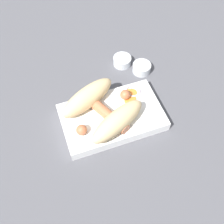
{
  "coord_description": "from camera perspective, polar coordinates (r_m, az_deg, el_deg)",
  "views": [
    {
      "loc": [
        0.13,
        0.38,
        0.64
      ],
      "look_at": [
        0.0,
        0.0,
        0.04
      ],
      "focal_mm": 45.0,
      "sensor_mm": 36.0,
      "label": 1
    }
  ],
  "objects": [
    {
      "name": "ground_plane",
      "position": [
        0.75,
        -0.0,
        -1.69
      ],
      "size": [
        3.0,
        3.0,
        0.0
      ],
      "primitive_type": "plane",
      "color": "#4C4C51"
    },
    {
      "name": "food_tray",
      "position": [
        0.74,
        -0.0,
        -1.08
      ],
      "size": [
        0.26,
        0.16,
        0.03
      ],
      "color": "white",
      "rests_on": "ground_plane"
    },
    {
      "name": "bread_roll",
      "position": [
        0.7,
        -2.2,
        0.58
      ],
      "size": [
        0.22,
        0.21,
        0.05
      ],
      "color": "#DBBC84",
      "rests_on": "food_tray"
    },
    {
      "name": "sausage",
      "position": [
        0.71,
        -1.58,
        0.07
      ],
      "size": [
        0.17,
        0.15,
        0.03
      ],
      "color": "#B26642",
      "rests_on": "food_tray"
    },
    {
      "name": "pickled_veggies",
      "position": [
        0.76,
        4.01,
        3.68
      ],
      "size": [
        0.06,
        0.07,
        0.01
      ],
      "color": "orange",
      "rests_on": "food_tray"
    },
    {
      "name": "condiment_cup_near",
      "position": [
        0.85,
        6.03,
        8.83
      ],
      "size": [
        0.05,
        0.05,
        0.03
      ],
      "color": "silver",
      "rests_on": "ground_plane"
    },
    {
      "name": "condiment_cup_far",
      "position": [
        0.87,
        2.09,
        10.27
      ],
      "size": [
        0.05,
        0.05,
        0.03
      ],
      "color": "silver",
      "rests_on": "ground_plane"
    }
  ]
}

